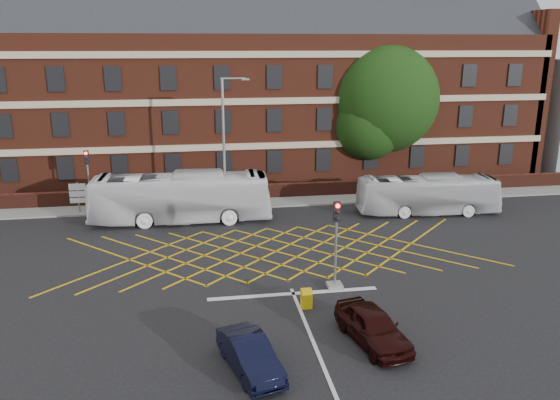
{
  "coord_description": "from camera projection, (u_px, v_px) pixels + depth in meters",
  "views": [
    {
      "loc": [
        -4.24,
        -26.39,
        11.19
      ],
      "look_at": [
        0.16,
        1.5,
        3.14
      ],
      "focal_mm": 35.0,
      "sensor_mm": 36.0,
      "label": 1
    }
  ],
  "objects": [
    {
      "name": "bus_right",
      "position": [
        428.0,
        195.0,
        37.23
      ],
      "size": [
        9.75,
        3.08,
        2.67
      ],
      "primitive_type": "imported",
      "rotation": [
        0.0,
        0.0,
        1.48
      ],
      "color": "silver",
      "rests_on": "ground"
    },
    {
      "name": "ground",
      "position": [
        281.0,
        265.0,
        28.77
      ],
      "size": [
        120.0,
        120.0,
        0.0
      ],
      "primitive_type": "plane",
      "color": "black",
      "rests_on": "ground"
    },
    {
      "name": "car_navy",
      "position": [
        250.0,
        355.0,
        19.31
      ],
      "size": [
        2.3,
        3.99,
        1.24
      ],
      "primitive_type": "imported",
      "rotation": [
        0.0,
        0.0,
        0.28
      ],
      "color": "black",
      "rests_on": "ground"
    },
    {
      "name": "car_maroon",
      "position": [
        373.0,
        326.0,
        21.12
      ],
      "size": [
        2.45,
        4.34,
        1.39
      ],
      "primitive_type": "imported",
      "rotation": [
        0.0,
        0.0,
        0.21
      ],
      "color": "black",
      "rests_on": "ground"
    },
    {
      "name": "victorian_building",
      "position": [
        244.0,
        85.0,
        47.56
      ],
      "size": [
        51.0,
        12.17,
        20.4
      ],
      "color": "#5D2618",
      "rests_on": "ground"
    },
    {
      "name": "box_junction_hatching",
      "position": [
        276.0,
        251.0,
        30.67
      ],
      "size": [
        8.22,
        8.22,
        0.02
      ],
      "primitive_type": "cube",
      "rotation": [
        0.0,
        0.0,
        0.79
      ],
      "color": "#CC990C",
      "rests_on": "ground"
    },
    {
      "name": "bus_left",
      "position": [
        181.0,
        197.0,
        35.49
      ],
      "size": [
        11.78,
        3.16,
        3.25
      ],
      "primitive_type": "imported",
      "rotation": [
        0.0,
        0.0,
        1.53
      ],
      "color": "white",
      "rests_on": "ground"
    },
    {
      "name": "stop_line",
      "position": [
        293.0,
        294.0,
        25.45
      ],
      "size": [
        8.0,
        0.3,
        0.02
      ],
      "primitive_type": "cube",
      "color": "silver",
      "rests_on": "ground"
    },
    {
      "name": "street_lamp",
      "position": [
        226.0,
        169.0,
        36.52
      ],
      "size": [
        2.25,
        1.0,
        9.17
      ],
      "color": "slate",
      "rests_on": "ground"
    },
    {
      "name": "far_pavement",
      "position": [
        256.0,
        202.0,
        40.16
      ],
      "size": [
        60.0,
        3.0,
        0.12
      ],
      "primitive_type": "cube",
      "color": "slate",
      "rests_on": "ground"
    },
    {
      "name": "traffic_light_near",
      "position": [
        336.0,
        253.0,
        25.62
      ],
      "size": [
        0.7,
        0.7,
        4.27
      ],
      "color": "slate",
      "rests_on": "ground"
    },
    {
      "name": "utility_cabinet",
      "position": [
        306.0,
        299.0,
        24.0
      ],
      "size": [
        0.47,
        0.4,
        0.86
      ],
      "primitive_type": "cube",
      "color": "gold",
      "rests_on": "ground"
    },
    {
      "name": "centre_line",
      "position": [
        326.0,
        373.0,
        19.27
      ],
      "size": [
        0.15,
        14.0,
        0.02
      ],
      "primitive_type": "cube",
      "color": "silver",
      "rests_on": "ground"
    },
    {
      "name": "deciduous_tree",
      "position": [
        383.0,
        106.0,
        45.13
      ],
      "size": [
        8.98,
        8.98,
        11.41
      ],
      "color": "black",
      "rests_on": "ground"
    },
    {
      "name": "traffic_light_far",
      "position": [
        89.0,
        186.0,
        37.68
      ],
      "size": [
        0.7,
        0.7,
        4.27
      ],
      "color": "slate",
      "rests_on": "ground"
    },
    {
      "name": "boundary_wall",
      "position": [
        254.0,
        192.0,
        40.97
      ],
      "size": [
        56.0,
        0.5,
        1.1
      ],
      "primitive_type": "cube",
      "color": "#461C12",
      "rests_on": "ground"
    },
    {
      "name": "direction_signs",
      "position": [
        78.0,
        194.0,
        37.18
      ],
      "size": [
        1.1,
        0.16,
        2.2
      ],
      "color": "gray",
      "rests_on": "ground"
    }
  ]
}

